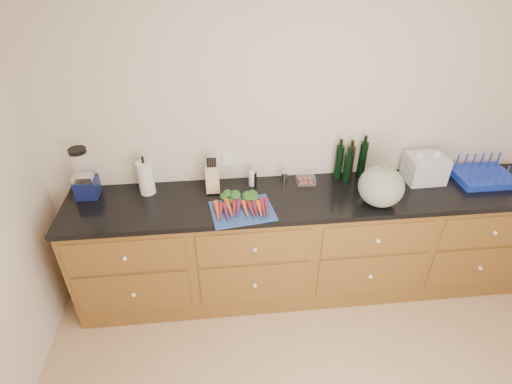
{
  "coord_description": "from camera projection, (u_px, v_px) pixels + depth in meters",
  "views": [
    {
      "loc": [
        -0.66,
        -1.13,
        2.61
      ],
      "look_at": [
        -0.42,
        1.2,
        1.06
      ],
      "focal_mm": 28.0,
      "sensor_mm": 36.0,
      "label": 1
    }
  ],
  "objects": [
    {
      "name": "grocery_bag",
      "position": [
        425.0,
        168.0,
        3.12
      ],
      "size": [
        0.29,
        0.24,
        0.21
      ],
      "primitive_type": null,
      "rotation": [
        0.0,
        0.0,
        0.02
      ],
      "color": "silver",
      "rests_on": "countertop"
    },
    {
      "name": "carrots",
      "position": [
        242.0,
        205.0,
        2.83
      ],
      "size": [
        0.39,
        0.29,
        0.06
      ],
      "color": "#EB571B",
      "rests_on": "cutting_board"
    },
    {
      "name": "countertop",
      "position": [
        310.0,
        197.0,
        3.01
      ],
      "size": [
        3.64,
        0.62,
        0.04
      ],
      "primitive_type": "cube",
      "color": "black",
      "rests_on": "cabinets"
    },
    {
      "name": "wall_back",
      "position": [
        304.0,
        133.0,
        3.07
      ],
      "size": [
        4.1,
        0.05,
        2.6
      ],
      "primitive_type": "cube",
      "color": "beige",
      "rests_on": "ground"
    },
    {
      "name": "bottles",
      "position": [
        350.0,
        163.0,
        3.13
      ],
      "size": [
        0.25,
        0.13,
        0.3
      ],
      "color": "black",
      "rests_on": "countertop"
    },
    {
      "name": "knife_block",
      "position": [
        213.0,
        179.0,
        3.0
      ],
      "size": [
        0.1,
        0.1,
        0.2
      ],
      "primitive_type": "cube",
      "color": "tan",
      "rests_on": "countertop"
    },
    {
      "name": "cutting_board",
      "position": [
        242.0,
        211.0,
        2.82
      ],
      "size": [
        0.48,
        0.39,
        0.01
      ],
      "primitive_type": "cube",
      "rotation": [
        0.0,
        0.0,
        0.14
      ],
      "color": "navy",
      "rests_on": "countertop"
    },
    {
      "name": "squash",
      "position": [
        381.0,
        186.0,
        2.83
      ],
      "size": [
        0.32,
        0.32,
        0.29
      ],
      "primitive_type": "ellipsoid",
      "color": "slate",
      "rests_on": "countertop"
    },
    {
      "name": "grinder_salt",
      "position": [
        252.0,
        179.0,
        3.08
      ],
      "size": [
        0.05,
        0.05,
        0.12
      ],
      "primitive_type": "cylinder",
      "color": "silver",
      "rests_on": "countertop"
    },
    {
      "name": "grinder_pepper",
      "position": [
        254.0,
        179.0,
        3.08
      ],
      "size": [
        0.05,
        0.05,
        0.12
      ],
      "primitive_type": "cylinder",
      "color": "black",
      "rests_on": "countertop"
    },
    {
      "name": "blender_appliance",
      "position": [
        84.0,
        176.0,
        2.89
      ],
      "size": [
        0.15,
        0.15,
        0.39
      ],
      "color": "#0F1647",
      "rests_on": "countertop"
    },
    {
      "name": "cabinets",
      "position": [
        306.0,
        245.0,
        3.26
      ],
      "size": [
        3.6,
        0.64,
        0.9
      ],
      "color": "brown",
      "rests_on": "ground"
    },
    {
      "name": "tomato_box",
      "position": [
        306.0,
        179.0,
        3.12
      ],
      "size": [
        0.14,
        0.11,
        0.06
      ],
      "primitive_type": "cube",
      "color": "white",
      "rests_on": "countertop"
    },
    {
      "name": "canister_chrome",
      "position": [
        284.0,
        178.0,
        3.1
      ],
      "size": [
        0.04,
        0.04,
        0.1
      ],
      "primitive_type": "cylinder",
      "color": "silver",
      "rests_on": "countertop"
    },
    {
      "name": "paper_towel",
      "position": [
        146.0,
        178.0,
        2.95
      ],
      "size": [
        0.11,
        0.11,
        0.26
      ],
      "primitive_type": "cylinder",
      "color": "white",
      "rests_on": "countertop"
    },
    {
      "name": "dish_rack",
      "position": [
        483.0,
        175.0,
        3.16
      ],
      "size": [
        0.43,
        0.35,
        0.17
      ],
      "color": "#142DB2",
      "rests_on": "countertop"
    }
  ]
}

